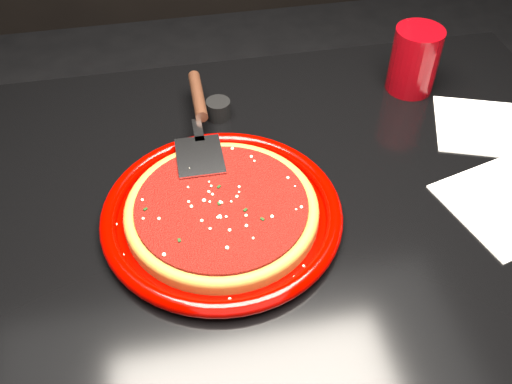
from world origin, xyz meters
TOP-DOWN VIEW (x-y plane):
  - table at (0.00, 0.00)m, footprint 1.20×0.80m
  - plate at (-0.09, -0.05)m, footprint 0.49×0.49m
  - pizza_crust at (-0.09, -0.05)m, footprint 0.39×0.39m
  - pizza_crust_rim at (-0.09, -0.05)m, footprint 0.39×0.39m
  - pizza_sauce at (-0.09, -0.05)m, footprint 0.35×0.35m
  - parmesan_dusting at (-0.09, -0.05)m, footprint 0.26×0.26m
  - basil_flecks at (-0.09, -0.05)m, footprint 0.24×0.24m
  - pizza_server at (-0.10, 0.14)m, footprint 0.09×0.33m
  - cup at (0.33, 0.23)m, footprint 0.12×0.12m
  - napkin_a at (0.36, -0.11)m, footprint 0.22×0.22m
  - napkin_b at (0.41, 0.09)m, footprint 0.20×0.21m
  - ramekin at (-0.06, 0.21)m, footprint 0.06×0.06m

SIDE VIEW (x-z plane):
  - table at x=0.00m, z-range 0.00..0.75m
  - napkin_b at x=0.41m, z-range 0.75..0.75m
  - napkin_a at x=0.36m, z-range 0.75..0.75m
  - plate at x=-0.09m, z-range 0.75..0.78m
  - ramekin at x=-0.06m, z-range 0.75..0.79m
  - pizza_crust at x=-0.09m, z-range 0.76..0.78m
  - pizza_crust_rim at x=-0.09m, z-range 0.77..0.79m
  - pizza_sauce at x=-0.09m, z-range 0.78..0.79m
  - basil_flecks at x=-0.09m, z-range 0.79..0.79m
  - parmesan_dusting at x=-0.09m, z-range 0.79..0.79m
  - pizza_server at x=-0.10m, z-range 0.78..0.81m
  - cup at x=0.33m, z-range 0.75..0.88m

